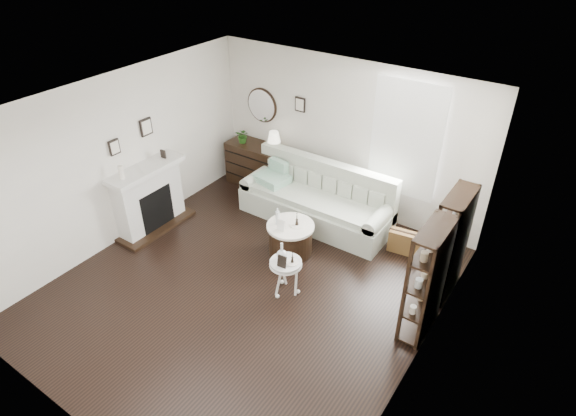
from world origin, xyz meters
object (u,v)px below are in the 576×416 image
Objects in this scene: dresser at (259,166)px; pedestal_table at (286,264)px; drum_table at (290,238)px; sofa at (317,202)px.

dresser is 3.13m from pedestal_table.
dresser is at bearing 139.94° from drum_table.
pedestal_table is at bearing -45.92° from dresser.
sofa reaches higher than drum_table.
pedestal_table is (0.47, -0.81, 0.24)m from drum_table.
sofa is 1.06m from drum_table.
drum_table is at bearing -82.19° from sofa.
dresser is 1.70× the size of drum_table.
drum_table is (1.71, -1.44, -0.16)m from dresser.
drum_table is (0.14, -1.05, -0.08)m from sofa.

